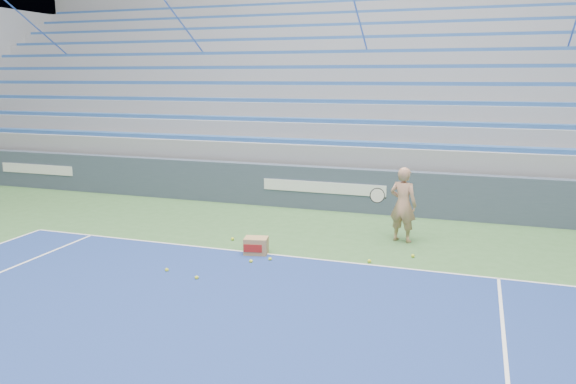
% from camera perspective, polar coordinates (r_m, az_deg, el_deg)
% --- Properties ---
extents(sponsor_barrier, '(30.00, 0.32, 1.10)m').
position_cam_1_polar(sponsor_barrier, '(14.40, 3.76, 0.38)').
color(sponsor_barrier, '#384456').
rests_on(sponsor_barrier, ground).
extents(bleachers, '(31.00, 9.15, 7.30)m').
position_cam_1_polar(bleachers, '(19.73, 8.15, 8.63)').
color(bleachers, gray).
rests_on(bleachers, ground).
extents(tennis_player, '(0.93, 0.87, 1.56)m').
position_cam_1_polar(tennis_player, '(11.75, 11.58, -1.25)').
color(tennis_player, tan).
rests_on(tennis_player, ground).
extents(ball_box, '(0.50, 0.42, 0.33)m').
position_cam_1_polar(ball_box, '(10.85, -3.27, -5.49)').
color(ball_box, '#A78151').
rests_on(ball_box, ground).
extents(tennis_ball_0, '(0.07, 0.07, 0.07)m').
position_cam_1_polar(tennis_ball_0, '(9.69, -9.26, -8.58)').
color(tennis_ball_0, yellow).
rests_on(tennis_ball_0, ground).
extents(tennis_ball_1, '(0.07, 0.07, 0.07)m').
position_cam_1_polar(tennis_ball_1, '(10.39, -3.79, -7.04)').
color(tennis_ball_1, yellow).
rests_on(tennis_ball_1, ground).
extents(tennis_ball_2, '(0.07, 0.07, 0.07)m').
position_cam_1_polar(tennis_ball_2, '(10.50, -1.83, -6.82)').
color(tennis_ball_2, yellow).
rests_on(tennis_ball_2, ground).
extents(tennis_ball_3, '(0.07, 0.07, 0.07)m').
position_cam_1_polar(tennis_ball_3, '(10.49, 8.26, -6.96)').
color(tennis_ball_3, yellow).
rests_on(tennis_ball_3, ground).
extents(tennis_ball_4, '(0.07, 0.07, 0.07)m').
position_cam_1_polar(tennis_ball_4, '(10.93, 12.57, -6.35)').
color(tennis_ball_4, yellow).
rests_on(tennis_ball_4, ground).
extents(tennis_ball_5, '(0.07, 0.07, 0.07)m').
position_cam_1_polar(tennis_ball_5, '(11.81, -5.66, -4.76)').
color(tennis_ball_5, yellow).
rests_on(tennis_ball_5, ground).
extents(tennis_ball_6, '(0.07, 0.07, 0.07)m').
position_cam_1_polar(tennis_ball_6, '(10.16, -12.22, -7.74)').
color(tennis_ball_6, yellow).
rests_on(tennis_ball_6, ground).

